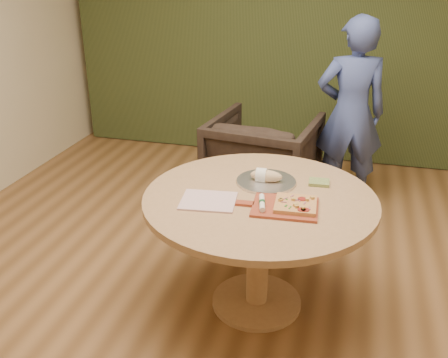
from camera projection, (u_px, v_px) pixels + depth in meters
room_shell at (228, 93)px, 2.36m from camera, size 5.04×6.04×2.84m
curtain at (302, 22)px, 4.92m from camera, size 4.80×0.14×2.78m
pedestal_table at (259, 218)px, 2.88m from camera, size 1.33×1.33×0.75m
pizza_paddle at (283, 207)px, 2.69m from camera, size 0.45×0.30×0.01m
flatbread_pizza at (296, 204)px, 2.67m from camera, size 0.23×0.23×0.04m
cutlery_roll at (262, 203)px, 2.68m from camera, size 0.07×0.20×0.03m
newspaper at (208, 201)px, 2.76m from camera, size 0.33×0.28×0.01m
serving_tray at (266, 181)px, 2.99m from camera, size 0.36×0.36×0.02m
bread_roll at (265, 176)px, 2.98m from camera, size 0.19×0.09×0.09m
green_packet at (319, 182)px, 2.97m from camera, size 0.13×0.11×0.02m
armchair at (264, 156)px, 4.25m from camera, size 0.94×0.90×0.87m
person_standing at (350, 114)px, 4.14m from camera, size 0.65×0.50×1.59m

